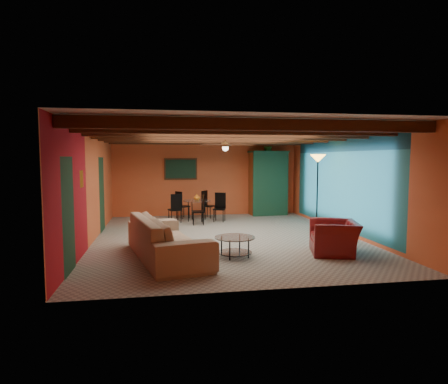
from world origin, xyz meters
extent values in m
cube|color=gray|center=(0.00, 0.00, 0.00)|extent=(6.50, 8.00, 0.01)
cube|color=silver|center=(0.00, 0.00, 2.70)|extent=(6.50, 8.00, 0.01)
cube|color=#D95D32|center=(0.00, 4.00, 1.35)|extent=(6.50, 0.02, 2.70)
cube|color=#A5121C|center=(-3.25, 0.00, 1.35)|extent=(0.02, 8.00, 2.70)
cube|color=#2A767A|center=(3.25, 0.00, 1.35)|extent=(0.02, 8.00, 2.70)
imported|color=#93765F|center=(-1.51, -1.84, 0.42)|extent=(1.74, 3.05, 0.84)
imported|color=maroon|center=(1.99, -2.05, 0.35)|extent=(1.20, 1.29, 0.70)
cube|color=brown|center=(2.20, 3.70, 1.11)|extent=(1.32, 0.74, 2.22)
cube|color=black|center=(-0.90, 3.96, 1.65)|extent=(1.05, 0.03, 0.65)
imported|color=#26661E|center=(2.20, 3.70, 2.48)|extent=(0.55, 0.51, 0.51)
imported|color=orange|center=(-0.46, 2.74, 1.03)|extent=(0.26, 0.26, 0.21)
camera|label=1|loc=(-1.66, -9.58, 2.02)|focal=30.87mm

